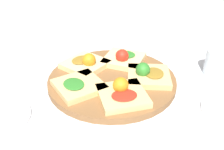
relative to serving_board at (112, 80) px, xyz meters
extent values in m
plane|color=silver|center=(0.00, 0.00, -0.01)|extent=(3.00, 3.00, 0.00)
cylinder|color=brown|center=(0.00, 0.00, 0.00)|extent=(0.44, 0.44, 0.02)
cube|color=#DBB775|center=(-0.09, 0.09, 0.02)|extent=(0.20, 0.20, 0.02)
ellipsoid|color=olive|center=(-0.10, 0.10, 0.03)|extent=(0.10, 0.10, 0.01)
sphere|color=#2D7A28|center=(-0.07, 0.08, 0.05)|extent=(0.05, 0.05, 0.05)
cube|color=#E5C689|center=(-0.11, -0.06, 0.02)|extent=(0.19, 0.19, 0.02)
ellipsoid|color=#2D7A28|center=(-0.13, -0.06, 0.03)|extent=(0.09, 0.10, 0.01)
sphere|color=red|center=(-0.09, -0.05, 0.05)|extent=(0.05, 0.05, 0.05)
cube|color=#E5C689|center=(0.02, -0.12, 0.02)|extent=(0.16, 0.16, 0.02)
ellipsoid|color=olive|center=(0.02, -0.14, 0.03)|extent=(0.09, 0.08, 0.01)
sphere|color=orange|center=(0.02, -0.10, 0.05)|extent=(0.05, 0.05, 0.05)
cube|color=#DBB775|center=(0.12, -0.02, 0.02)|extent=(0.16, 0.16, 0.02)
ellipsoid|color=#2D7A28|center=(0.14, -0.03, 0.03)|extent=(0.08, 0.09, 0.01)
cube|color=#DBB775|center=(0.06, 0.11, 0.02)|extent=(0.19, 0.19, 0.02)
ellipsoid|color=red|center=(0.07, 0.13, 0.03)|extent=(0.10, 0.09, 0.01)
sphere|color=orange|center=(0.05, 0.09, 0.05)|extent=(0.05, 0.05, 0.05)
cylinder|color=silver|center=(-0.32, 0.21, 0.04)|extent=(0.08, 0.08, 0.09)
cube|color=white|center=(0.14, -0.36, -0.01)|extent=(0.16, 0.14, 0.01)
camera|label=1|loc=(0.52, 0.56, 0.48)|focal=42.00mm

